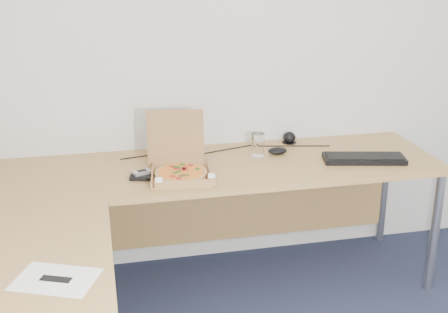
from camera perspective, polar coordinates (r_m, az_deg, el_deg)
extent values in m
cube|color=tan|center=(3.16, -1.36, -1.14)|extent=(2.50, 0.70, 0.03)
cube|color=tan|center=(2.15, -20.00, -13.23)|extent=(0.70, 1.50, 0.03)
cylinder|color=gray|center=(3.95, 15.18, -3.19)|extent=(0.05, 0.05, 0.70)
cube|color=#AC7946|center=(3.00, -4.16, -1.96)|extent=(0.30, 0.30, 0.01)
cube|color=#AC7946|center=(3.11, -4.70, 1.78)|extent=(0.30, 0.06, 0.29)
cylinder|color=tan|center=(3.00, -4.17, -1.70)|extent=(0.27, 0.27, 0.02)
cylinder|color=red|center=(2.99, -4.18, -1.47)|extent=(0.23, 0.23, 0.00)
cylinder|color=white|center=(3.29, 3.29, 1.16)|extent=(0.07, 0.07, 0.13)
cube|color=black|center=(3.31, 13.35, -0.20)|extent=(0.46, 0.25, 0.03)
ellipsoid|color=black|center=(3.34, 5.19, 0.55)|extent=(0.12, 0.09, 0.04)
cube|color=black|center=(3.02, -7.88, -1.88)|extent=(0.14, 0.12, 0.02)
cube|color=#B2B5BA|center=(3.01, -7.91, -1.52)|extent=(0.10, 0.07, 0.02)
cube|color=white|center=(2.21, -15.92, -11.32)|extent=(0.34, 0.29, 0.00)
ellipsoid|color=black|center=(3.53, 6.32, 1.90)|extent=(0.09, 0.09, 0.07)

